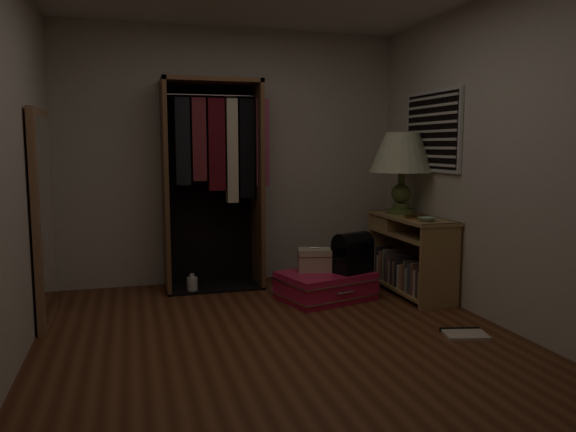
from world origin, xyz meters
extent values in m
plane|color=#572D19|center=(0.00, 0.00, 0.00)|extent=(4.00, 4.00, 0.00)
cube|color=beige|center=(0.00, 2.00, 1.30)|extent=(3.50, 0.02, 2.60)
cube|color=beige|center=(0.00, -2.00, 1.30)|extent=(3.50, 0.02, 2.60)
cube|color=beige|center=(1.75, 0.00, 1.30)|extent=(0.02, 4.00, 2.60)
cube|color=beige|center=(-1.75, 0.00, 1.30)|extent=(0.02, 4.00, 2.60)
cube|color=silver|center=(1.73, 1.00, 1.55)|extent=(0.03, 0.96, 0.76)
cube|color=black|center=(1.73, 1.00, 1.55)|extent=(0.03, 0.90, 0.70)
cube|color=silver|center=(1.71, 1.00, 1.24)|extent=(0.01, 0.88, 0.02)
cube|color=silver|center=(1.71, 1.00, 1.32)|extent=(0.01, 0.88, 0.02)
cube|color=silver|center=(1.71, 1.00, 1.39)|extent=(0.01, 0.88, 0.02)
cube|color=silver|center=(1.71, 1.00, 1.47)|extent=(0.01, 0.88, 0.02)
cube|color=silver|center=(1.71, 1.00, 1.55)|extent=(0.01, 0.88, 0.02)
cube|color=silver|center=(1.71, 1.00, 1.63)|extent=(0.01, 0.88, 0.02)
cube|color=silver|center=(1.71, 1.00, 1.71)|extent=(0.01, 0.88, 0.02)
cube|color=silver|center=(1.71, 1.00, 1.78)|extent=(0.01, 0.88, 0.02)
cube|color=silver|center=(1.71, 1.00, 1.86)|extent=(0.01, 0.88, 0.02)
cube|color=#A07E4D|center=(1.54, 0.46, 0.38)|extent=(0.40, 0.03, 0.75)
cube|color=#A07E4D|center=(1.54, 1.54, 0.38)|extent=(0.40, 0.03, 0.75)
cube|color=#A07E4D|center=(1.54, 1.00, 0.06)|extent=(0.40, 1.04, 0.03)
cube|color=#A07E4D|center=(1.54, 1.00, 0.57)|extent=(0.40, 1.04, 0.03)
cube|color=#A07E4D|center=(1.54, 1.00, 0.73)|extent=(0.42, 1.12, 0.03)
cube|color=brown|center=(1.73, 1.00, 0.38)|extent=(0.02, 1.10, 0.75)
cube|color=#A07E4D|center=(1.53, 1.33, 0.65)|extent=(0.36, 0.38, 0.13)
cube|color=gray|center=(1.48, 0.53, 0.19)|extent=(0.22, 0.05, 0.24)
cube|color=#4C3833|center=(1.48, 0.58, 0.21)|extent=(0.22, 0.03, 0.26)
cube|color=#B7AD99|center=(1.48, 0.62, 0.19)|extent=(0.22, 0.04, 0.24)
cube|color=brown|center=(1.46, 0.67, 0.22)|extent=(0.17, 0.05, 0.30)
cube|color=#3F4C59|center=(1.48, 0.73, 0.21)|extent=(0.22, 0.05, 0.27)
cube|color=gray|center=(1.47, 0.78, 0.19)|extent=(0.20, 0.04, 0.22)
cube|color=#59594C|center=(1.45, 0.82, 0.22)|extent=(0.16, 0.03, 0.29)
cube|color=#B2724C|center=(1.46, 0.87, 0.19)|extent=(0.18, 0.05, 0.24)
cube|color=beige|center=(1.45, 0.93, 0.19)|extent=(0.16, 0.05, 0.22)
cube|color=#332D38|center=(1.46, 0.99, 0.23)|extent=(0.18, 0.03, 0.31)
cube|color=gray|center=(1.45, 1.03, 0.19)|extent=(0.16, 0.04, 0.24)
cube|color=#4C3833|center=(1.45, 1.08, 0.21)|extent=(0.16, 0.04, 0.27)
cube|color=#B7AD99|center=(1.48, 1.13, 0.19)|extent=(0.21, 0.04, 0.22)
cube|color=brown|center=(1.47, 1.18, 0.21)|extent=(0.20, 0.04, 0.28)
cube|color=#3F4C59|center=(1.45, 1.22, 0.21)|extent=(0.16, 0.03, 0.28)
cube|color=gray|center=(1.48, 1.26, 0.23)|extent=(0.21, 0.03, 0.31)
cube|color=#59594C|center=(1.46, 1.30, 0.22)|extent=(0.19, 0.03, 0.29)
cube|color=#B2724C|center=(1.46, 1.34, 0.22)|extent=(0.19, 0.04, 0.28)
cube|color=beige|center=(1.46, 1.39, 0.19)|extent=(0.17, 0.03, 0.23)
cube|color=#332D38|center=(1.47, 1.43, 0.23)|extent=(0.19, 0.03, 0.31)
cube|color=gray|center=(1.45, 1.47, 0.23)|extent=(0.16, 0.03, 0.31)
cube|color=brown|center=(-0.70, 1.74, 1.02)|extent=(0.04, 0.50, 2.05)
cube|color=brown|center=(0.20, 1.74, 1.02)|extent=(0.04, 0.50, 2.05)
cube|color=brown|center=(-0.25, 1.74, 2.03)|extent=(0.95, 0.50, 0.04)
cube|color=black|center=(-0.25, 1.98, 1.02)|extent=(0.95, 0.02, 2.05)
cube|color=black|center=(-0.25, 1.74, 0.01)|extent=(0.95, 0.50, 0.02)
cylinder|color=silver|center=(-0.25, 1.74, 1.90)|extent=(0.87, 0.02, 0.02)
cube|color=black|center=(-0.54, 1.72, 1.46)|extent=(0.14, 0.15, 0.83)
cube|color=maroon|center=(-0.38, 1.72, 1.47)|extent=(0.13, 0.14, 0.79)
cube|color=#590F19|center=(-0.21, 1.72, 1.43)|extent=(0.16, 0.14, 0.89)
cube|color=beige|center=(-0.06, 1.72, 1.36)|extent=(0.11, 0.14, 1.01)
cube|color=black|center=(0.09, 1.72, 1.39)|extent=(0.15, 0.12, 0.97)
cube|color=#BF4C72|center=(0.24, 1.72, 1.44)|extent=(0.12, 0.15, 0.86)
cube|color=#9D6C4C|center=(-1.71, 1.00, 0.85)|extent=(0.05, 0.80, 1.70)
cube|color=white|center=(-1.68, 1.00, 0.85)|extent=(0.01, 0.68, 1.58)
cube|color=#CF1949|center=(0.69, 1.03, 0.13)|extent=(0.93, 0.77, 0.25)
cube|color=silver|center=(0.69, 1.03, 0.06)|extent=(0.96, 0.80, 0.01)
cube|color=silver|center=(0.69, 1.03, 0.20)|extent=(0.96, 0.80, 0.01)
cylinder|color=silver|center=(0.77, 0.74, 0.13)|extent=(0.18, 0.07, 0.02)
cube|color=#B6AA8B|center=(0.60, 1.11, 0.36)|extent=(0.34, 0.27, 0.21)
cube|color=brown|center=(0.60, 1.11, 0.40)|extent=(0.35, 0.28, 0.01)
cylinder|color=silver|center=(0.60, 1.11, 0.47)|extent=(0.09, 0.03, 0.01)
cube|color=black|center=(0.92, 0.97, 0.38)|extent=(0.40, 0.33, 0.26)
cylinder|color=black|center=(0.92, 0.97, 0.51)|extent=(0.40, 0.33, 0.22)
cylinder|color=#495B2C|center=(1.54, 1.24, 0.77)|extent=(0.33, 0.33, 0.05)
cylinder|color=#495B2C|center=(1.54, 1.24, 0.82)|extent=(0.19, 0.19, 0.06)
sphere|color=#495B2C|center=(1.54, 1.24, 0.95)|extent=(0.23, 0.23, 0.19)
cylinder|color=#495B2C|center=(1.54, 1.24, 1.10)|extent=(0.08, 0.08, 0.11)
cone|color=beige|center=(1.54, 1.24, 1.35)|extent=(0.77, 0.77, 0.39)
cone|color=beige|center=(1.54, 1.24, 1.35)|extent=(0.69, 0.69, 0.36)
cylinder|color=#AA7E41|center=(1.54, 0.86, 0.76)|extent=(0.33, 0.33, 0.02)
imported|color=#9CBB9F|center=(1.49, 0.64, 0.77)|extent=(0.17, 0.17, 0.04)
cylinder|color=silver|center=(-0.48, 1.60, 0.07)|extent=(0.12, 0.12, 0.15)
cylinder|color=silver|center=(-0.48, 1.60, 0.17)|extent=(0.05, 0.05, 0.03)
cube|color=beige|center=(1.35, -0.22, 0.01)|extent=(0.36, 0.31, 0.03)
cube|color=black|center=(1.37, -0.12, 0.01)|extent=(0.31, 0.11, 0.03)
camera|label=1|loc=(-1.03, -3.77, 1.42)|focal=35.00mm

